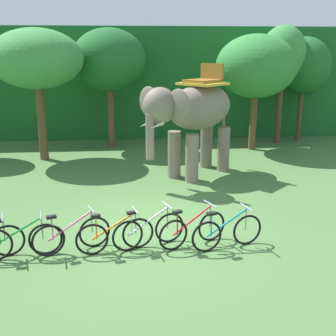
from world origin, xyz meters
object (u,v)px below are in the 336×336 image
object	(u,v)px
tree_far_left	(304,66)
bike_teal	(227,232)
bike_pink	(72,235)
tree_right	(283,55)
bike_red	(193,229)
bike_white	(149,230)
bike_green	(20,241)
tree_left	(109,60)
tree_center_left	(256,67)
elephant	(194,113)
bike_orange	(115,235)
tree_center_right	(36,59)

from	to	relation	value
tree_far_left	bike_teal	size ratio (longest dim) A/B	2.91
bike_pink	tree_right	bearing A→B (deg)	52.41
bike_red	bike_teal	size ratio (longest dim) A/B	0.96
bike_white	bike_red	distance (m)	0.98
tree_right	bike_green	world-z (taller)	tree_right
tree_left	bike_white	xyz separation A→B (m)	(1.30, -10.04, -3.41)
tree_left	bike_red	distance (m)	10.86
tree_right	bike_white	xyz separation A→B (m)	(-6.43, -10.42, -3.61)
tree_center_left	elephant	size ratio (longest dim) A/B	1.29
bike_green	bike_red	distance (m)	3.68
bike_orange	bike_teal	world-z (taller)	same
tree_right	bike_white	size ratio (longest dim) A/B	3.29
tree_left	tree_right	world-z (taller)	tree_right
tree_far_left	bike_white	xyz separation A→B (m)	(-7.62, -10.83, -3.11)
tree_left	elephant	distance (m)	5.83
bike_white	elephant	bearing A→B (deg)	72.00
tree_center_left	bike_white	bearing A→B (deg)	-118.05
tree_center_right	elephant	size ratio (longest dim) A/B	1.33
tree_center_right	tree_far_left	distance (m)	11.86
tree_center_left	bike_red	xyz separation A→B (m)	(-3.88, -9.13, -3.16)
bike_pink	bike_teal	distance (m)	3.37
bike_orange	tree_left	bearing A→B (deg)	93.21
bike_red	tree_center_left	bearing A→B (deg)	66.97
elephant	bike_red	xyz separation A→B (m)	(-0.75, -5.34, -1.82)
bike_red	bike_teal	bearing A→B (deg)	-15.09
bike_green	tree_center_right	bearing A→B (deg)	98.23
tree_left	tree_center_left	xyz separation A→B (m)	(6.16, -0.92, -0.25)
bike_red	bike_orange	bearing A→B (deg)	-174.58
tree_center_left	tree_right	bearing A→B (deg)	39.57
bike_green	bike_teal	distance (m)	4.40
elephant	bike_pink	xyz separation A→B (m)	(-3.39, -5.42, -1.82)
tree_center_right	bike_green	bearing A→B (deg)	-81.77
tree_right	bike_red	xyz separation A→B (m)	(-5.46, -10.43, -3.61)
tree_right	bike_orange	xyz separation A→B (m)	(-7.16, -10.59, -3.61)
tree_far_left	bike_red	world-z (taller)	tree_far_left
bike_pink	bike_teal	xyz separation A→B (m)	(3.37, -0.11, 0.00)
bike_pink	bike_white	xyz separation A→B (m)	(1.66, 0.10, 0.00)
tree_left	elephant	world-z (taller)	tree_left
elephant	bike_white	size ratio (longest dim) A/B	2.34
tree_center_right	bike_teal	size ratio (longest dim) A/B	3.04
tree_center_right	bike_green	size ratio (longest dim) A/B	2.98
bike_pink	bike_white	world-z (taller)	same
bike_green	tree_center_left	bearing A→B (deg)	51.25
tree_center_left	elephant	xyz separation A→B (m)	(-3.13, -3.79, -1.35)
tree_center_left	bike_green	distance (m)	12.47
bike_green	bike_orange	xyz separation A→B (m)	(1.96, 0.12, 0.00)
bike_white	bike_green	bearing A→B (deg)	-173.78
tree_center_right	tree_left	world-z (taller)	tree_left
elephant	bike_white	bearing A→B (deg)	-108.00
bike_white	tree_right	bearing A→B (deg)	58.30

